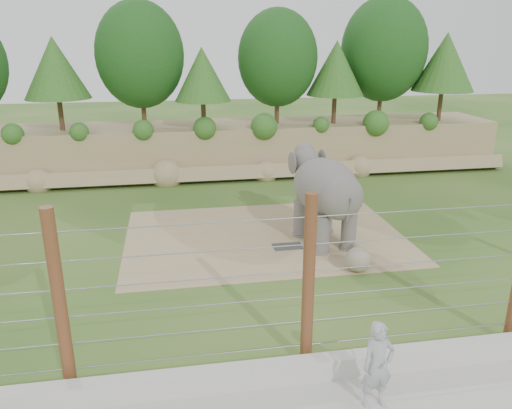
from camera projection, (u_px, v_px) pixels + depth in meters
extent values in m
plane|color=#2A5518|center=(267.00, 274.00, 15.34)|extent=(90.00, 90.00, 0.00)
cube|color=#9A855E|center=(222.00, 147.00, 27.08)|extent=(30.00, 4.00, 2.50)
cube|color=#9A855E|center=(227.00, 174.00, 25.22)|extent=(30.00, 1.37, 1.07)
cylinder|color=#3F2B19|center=(61.00, 114.00, 24.67)|extent=(0.24, 0.24, 1.58)
sphere|color=#0F4512|center=(55.00, 70.00, 23.99)|extent=(3.60, 3.60, 3.60)
cylinder|color=#3F2B19|center=(144.00, 107.00, 25.73)|extent=(0.24, 0.24, 1.92)
sphere|color=#0F4512|center=(140.00, 55.00, 24.89)|extent=(4.40, 4.40, 4.40)
cylinder|color=#3F2B19|center=(204.00, 115.00, 25.18)|extent=(0.24, 0.24, 1.40)
sphere|color=#0F4512|center=(202.00, 76.00, 24.57)|extent=(3.20, 3.20, 3.20)
cylinder|color=#3F2B19|center=(277.00, 106.00, 26.69)|extent=(0.24, 0.24, 1.82)
sphere|color=#0F4512|center=(278.00, 58.00, 25.90)|extent=(4.16, 4.16, 4.16)
cylinder|color=#3F2B19|center=(334.00, 109.00, 26.66)|extent=(0.24, 0.24, 1.50)
sphere|color=#0F4512|center=(336.00, 70.00, 26.01)|extent=(3.44, 3.44, 3.44)
cylinder|color=#3F2B19|center=(380.00, 101.00, 27.99)|extent=(0.24, 0.24, 2.03)
sphere|color=#0F4512|center=(384.00, 49.00, 27.11)|extent=(4.64, 4.64, 4.64)
cylinder|color=#3F2B19|center=(440.00, 106.00, 27.42)|extent=(0.24, 0.24, 1.64)
sphere|color=#0F4512|center=(445.00, 64.00, 26.70)|extent=(3.76, 3.76, 3.76)
cube|color=tan|center=(265.00, 236.00, 18.22)|extent=(10.00, 7.00, 0.02)
cube|color=#262628|center=(288.00, 246.00, 17.29)|extent=(1.00, 0.60, 0.03)
sphere|color=gray|center=(358.00, 259.00, 15.38)|extent=(0.79, 0.79, 0.79)
cube|color=beige|center=(312.00, 368.00, 10.59)|extent=(26.00, 0.35, 0.50)
cylinder|color=brown|center=(60.00, 304.00, 9.70)|extent=(0.26, 0.26, 4.00)
cylinder|color=brown|center=(308.00, 284.00, 10.50)|extent=(0.26, 0.26, 4.00)
cylinder|color=gray|center=(306.00, 345.00, 10.98)|extent=(20.00, 0.02, 0.02)
cylinder|color=gray|center=(307.00, 321.00, 10.79)|extent=(20.00, 0.02, 0.02)
cylinder|color=gray|center=(308.00, 296.00, 10.60)|extent=(20.00, 0.02, 0.02)
cylinder|color=gray|center=(309.00, 271.00, 10.41)|extent=(20.00, 0.02, 0.02)
cylinder|color=gray|center=(310.00, 244.00, 10.21)|extent=(20.00, 0.02, 0.02)
cylinder|color=gray|center=(311.00, 217.00, 10.02)|extent=(20.00, 0.02, 0.02)
imported|color=#A1A6AA|center=(378.00, 365.00, 9.60)|extent=(0.72, 0.52, 1.84)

